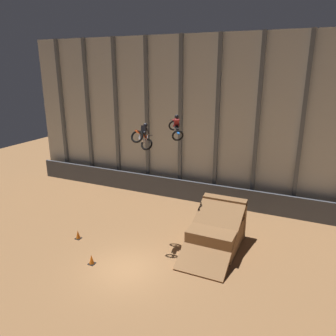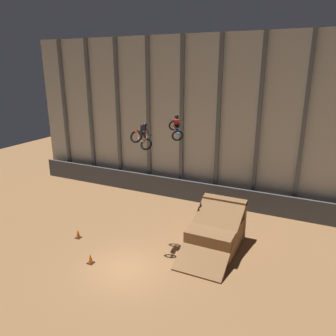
# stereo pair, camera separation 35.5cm
# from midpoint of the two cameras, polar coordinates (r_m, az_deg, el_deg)

# --- Properties ---
(ground_plane) EXTENTS (60.00, 60.00, 0.00)m
(ground_plane) POSITION_cam_midpoint_polar(r_m,az_deg,el_deg) (18.89, -7.81, -17.07)
(ground_plane) COLOR #996B42
(arena_back_wall) EXTENTS (32.00, 0.40, 12.98)m
(arena_back_wall) POSITION_cam_midpoint_polar(r_m,az_deg,el_deg) (26.20, 5.03, 8.15)
(arena_back_wall) COLOR beige
(arena_back_wall) RESTS_ON ground_plane
(lower_barrier) EXTENTS (31.36, 0.20, 1.67)m
(lower_barrier) POSITION_cam_midpoint_polar(r_m,az_deg,el_deg) (26.89, 4.08, -4.09)
(lower_barrier) COLOR #474C56
(lower_barrier) RESTS_ON ground_plane
(dirt_ramp) EXTENTS (2.81, 5.38, 2.73)m
(dirt_ramp) POSITION_cam_midpoint_polar(r_m,az_deg,el_deg) (20.70, 8.07, -10.82)
(dirt_ramp) COLOR olive
(dirt_ramp) RESTS_ON ground_plane
(rider_bike_left_air) EXTENTS (0.82, 1.71, 1.68)m
(rider_bike_left_air) POSITION_cam_midpoint_polar(r_m,az_deg,el_deg) (18.78, -4.96, 5.45)
(rider_bike_left_air) COLOR black
(rider_bike_right_air) EXTENTS (1.52, 1.79, 1.63)m
(rider_bike_right_air) POSITION_cam_midpoint_polar(r_m,az_deg,el_deg) (20.70, 0.91, 7.11)
(rider_bike_right_air) COLOR black
(traffic_cone_near_ramp) EXTENTS (0.36, 0.36, 0.58)m
(traffic_cone_near_ramp) POSITION_cam_midpoint_polar(r_m,az_deg,el_deg) (19.52, -13.70, -15.22)
(traffic_cone_near_ramp) COLOR black
(traffic_cone_near_ramp) RESTS_ON ground_plane
(traffic_cone_arena_edge) EXTENTS (0.36, 0.36, 0.58)m
(traffic_cone_arena_edge) POSITION_cam_midpoint_polar(r_m,az_deg,el_deg) (22.25, -15.85, -11.10)
(traffic_cone_arena_edge) COLOR black
(traffic_cone_arena_edge) RESTS_ON ground_plane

